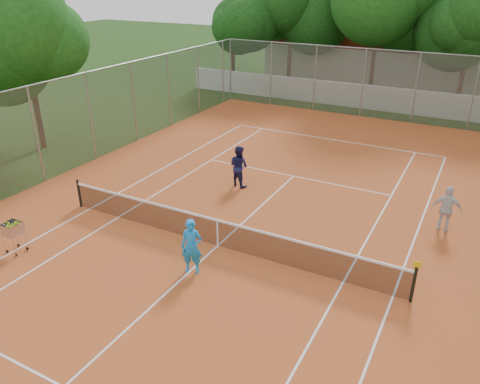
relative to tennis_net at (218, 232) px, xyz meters
The scene contains 12 objects.
ground 0.51m from the tennis_net, ahead, with size 120.00×120.00×0.00m, color #16330D.
court_pad 0.50m from the tennis_net, ahead, with size 18.00×34.00×0.02m, color #B75323.
court_lines 0.49m from the tennis_net, ahead, with size 10.98×23.78×0.01m, color white.
tennis_net is the anchor object (origin of this frame).
perimeter_fence 1.49m from the tennis_net, ahead, with size 18.00×34.00×4.00m, color slate.
boundary_wall 19.00m from the tennis_net, 90.00° to the left, with size 26.00×0.30×1.50m, color silver.
clubhouse 29.12m from the tennis_net, 93.95° to the left, with size 16.40×9.00×4.40m, color beige.
tropical_trees 22.45m from the tennis_net, 90.00° to the left, with size 29.00×19.00×10.00m, color #0D370E.
player_near 1.61m from the tennis_net, 87.37° to the right, with size 0.62×0.40×1.69m, color #1A8ADF.
player_far_left 4.77m from the tennis_net, 110.11° to the left, with size 0.82×0.64×1.70m, color #181948.
player_far_right 7.63m from the tennis_net, 35.41° to the left, with size 0.95×0.40×1.62m, color silver.
ball_hopper 6.28m from the tennis_net, 148.80° to the right, with size 0.53×0.53×1.10m, color #B5B5BC.
Camera 1 is at (6.65, -10.96, 7.93)m, focal length 35.00 mm.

